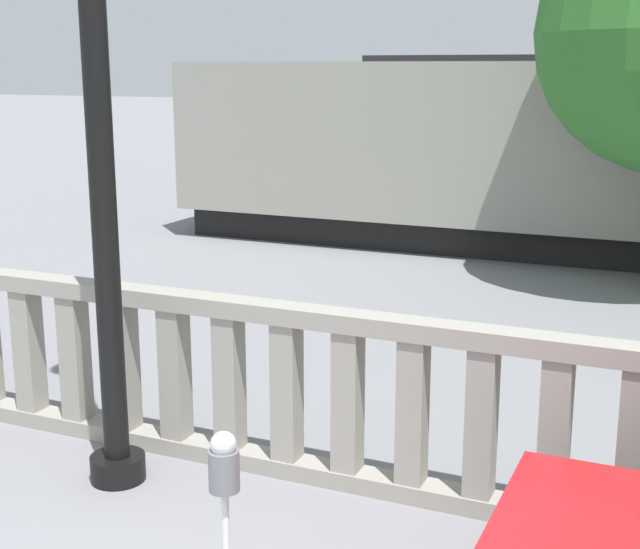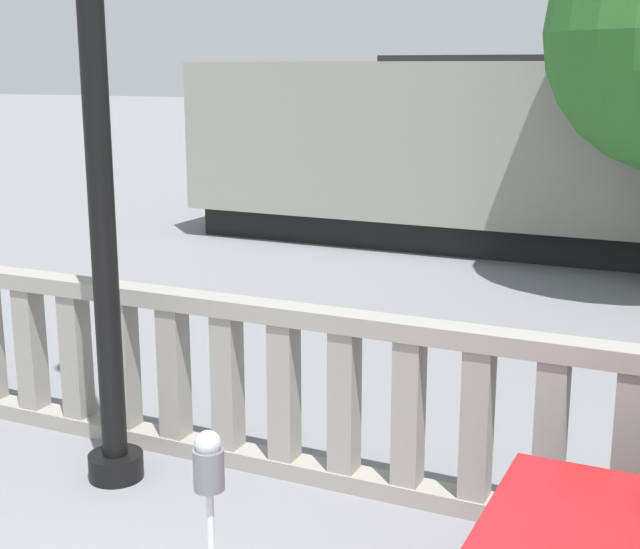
# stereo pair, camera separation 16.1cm
# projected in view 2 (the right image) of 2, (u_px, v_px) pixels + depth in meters

# --- Properties ---
(balustrade) EXTENTS (17.83, 0.24, 1.39)m
(balustrade) POSITION_uv_depth(u_px,v_px,m) (314.00, 396.00, 6.83)
(balustrade) COLOR gray
(balustrade) RESTS_ON ground
(parking_meter) EXTENTS (0.15, 0.15, 1.45)m
(parking_meter) POSITION_uv_depth(u_px,v_px,m) (209.00, 489.00, 4.35)
(parking_meter) COLOR silver
(parking_meter) RESTS_ON ground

